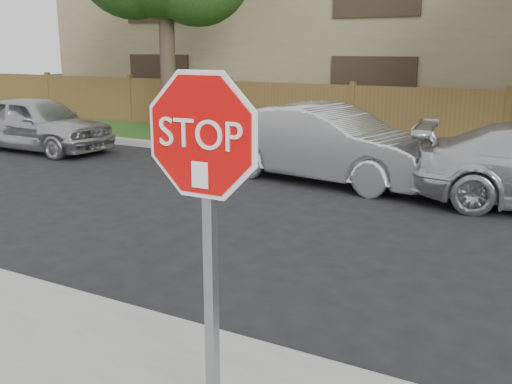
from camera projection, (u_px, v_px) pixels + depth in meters
The scene contains 7 objects.
ground at pixel (300, 362), 5.12m from camera, with size 90.00×90.00×0.00m, color black.
far_curb at pixel (479, 178), 11.95m from camera, with size 70.00×0.30×0.15m, color gray.
grass_strip at pixel (493, 165), 13.34m from camera, with size 70.00×3.00×0.12m, color #1E4714.
fence at pixel (507, 124), 14.51m from camera, with size 70.00×0.12×1.60m, color brown.
stop_sign at pixel (205, 191), 3.40m from camera, with size 1.01×0.13×2.55m.
sedan_far_left at pixel (38, 123), 15.31m from camera, with size 1.67×4.16×1.42m, color #B3B3B8.
sedan_left at pixel (327, 144), 11.80m from camera, with size 1.61×4.61×1.52m, color #BBBBC0.
Camera 1 is at (2.00, -4.19, 2.63)m, focal length 42.00 mm.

